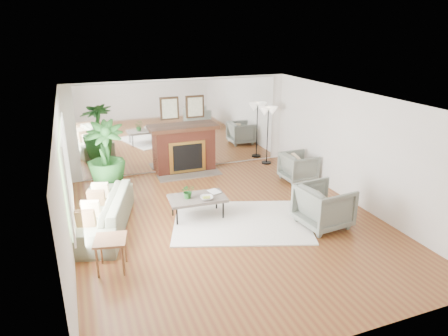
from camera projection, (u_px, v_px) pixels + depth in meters
name	position (u px, v px, depth m)	size (l,w,h in m)	color
ground	(230.00, 223.00, 8.15)	(7.00, 7.00, 0.00)	brown
wall_left	(66.00, 186.00, 6.73)	(0.02, 7.00, 2.50)	white
wall_right	(357.00, 149.00, 8.74)	(0.02, 7.00, 2.50)	white
wall_back	(182.00, 126.00, 10.80)	(6.00, 0.02, 2.50)	white
mirror_panel	(183.00, 126.00, 10.79)	(5.40, 0.04, 2.40)	silver
window_panel	(67.00, 173.00, 7.06)	(0.04, 2.40, 1.50)	#B2E09E
fireplace	(185.00, 149.00, 10.80)	(1.85, 0.83, 2.05)	maroon
area_rug	(241.00, 222.00, 8.17)	(2.72, 1.95, 0.03)	white
coffee_table	(197.00, 199.00, 8.25)	(1.20, 0.74, 0.47)	#585045
sofa	(101.00, 213.00, 7.80)	(2.40, 0.94, 0.70)	gray
armchair_back	(299.00, 167.00, 10.27)	(0.79, 0.81, 0.74)	gray
armchair_front	(324.00, 206.00, 7.91)	(0.92, 0.94, 0.86)	gray
side_table	(111.00, 244.00, 6.44)	(0.60, 0.60, 0.57)	brown
potted_ficus	(106.00, 158.00, 9.07)	(1.02, 1.02, 1.81)	black
floor_lamp	(268.00, 116.00, 11.21)	(0.54, 0.30, 1.66)	black
tabletop_plant	(188.00, 191.00, 8.14)	(0.27, 0.24, 0.30)	#235720
fruit_bowl	(207.00, 198.00, 8.11)	(0.26, 0.26, 0.06)	brown
book	(210.00, 193.00, 8.42)	(0.20, 0.28, 0.02)	brown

